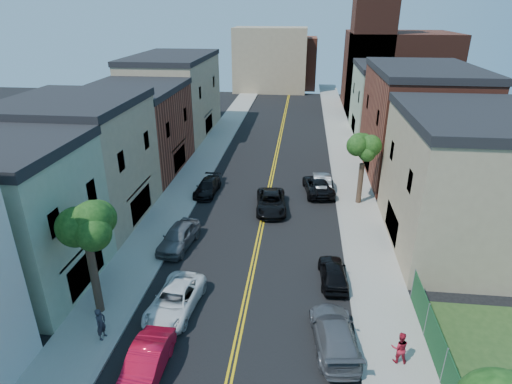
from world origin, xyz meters
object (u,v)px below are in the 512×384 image
(white_pickup, at_px, (175,300))
(pedestrian_left, at_px, (101,324))
(grey_car_left, at_px, (179,236))
(black_car_right, at_px, (333,272))
(grey_car_right, at_px, (335,334))
(black_suv_lane, at_px, (271,202))
(red_sedan, at_px, (146,364))
(silver_car_right, at_px, (322,182))
(pedestrian_right, at_px, (400,348))
(dark_car_right_far, at_px, (318,185))
(black_car_left, at_px, (207,187))

(white_pickup, relative_size, pedestrian_left, 2.82)
(grey_car_left, bearing_deg, black_car_right, -8.40)
(grey_car_right, xyz_separation_m, black_suv_lane, (-4.36, 15.05, -0.02))
(red_sedan, distance_m, white_pickup, 4.62)
(grey_car_right, bearing_deg, silver_car_right, -96.60)
(pedestrian_left, distance_m, pedestrian_right, 14.63)
(black_suv_lane, bearing_deg, dark_car_right_far, 40.17)
(dark_car_right_far, relative_size, pedestrian_left, 2.94)
(black_car_right, bearing_deg, silver_car_right, -92.24)
(red_sedan, xyz_separation_m, dark_car_right_far, (8.29, 21.98, -0.00))
(silver_car_right, bearing_deg, black_suv_lane, 47.43)
(pedestrian_right, bearing_deg, black_car_left, -53.23)
(black_suv_lane, bearing_deg, grey_car_right, -79.10)
(black_car_right, bearing_deg, dark_car_right_far, -90.74)
(grey_car_right, distance_m, pedestrian_left, 11.72)
(grey_car_right, relative_size, pedestrian_right, 3.06)
(red_sedan, bearing_deg, pedestrian_left, 147.70)
(red_sedan, bearing_deg, pedestrian_right, 10.86)
(grey_car_left, xyz_separation_m, pedestrian_left, (-1.31, -9.41, 0.24))
(grey_car_right, relative_size, dark_car_right_far, 0.98)
(dark_car_right_far, relative_size, pedestrian_right, 3.12)
(black_car_left, relative_size, black_car_right, 1.10)
(red_sedan, distance_m, black_car_right, 12.18)
(silver_car_right, xyz_separation_m, pedestrian_right, (2.99, -20.75, 0.24))
(dark_car_right_far, distance_m, pedestrian_right, 20.21)
(silver_car_right, bearing_deg, white_pickup, 63.68)
(grey_car_right, xyz_separation_m, pedestrian_right, (2.96, -0.83, 0.24))
(white_pickup, xyz_separation_m, pedestrian_right, (11.62, -2.56, 0.29))
(black_car_left, relative_size, dark_car_right_far, 0.85)
(white_pickup, bearing_deg, dark_car_right_far, 69.88)
(grey_car_right, relative_size, silver_car_right, 1.13)
(black_car_left, height_order, dark_car_right_far, dark_car_right_far)
(red_sedan, xyz_separation_m, white_pickup, (0.00, 4.62, -0.03))
(white_pickup, distance_m, silver_car_right, 20.13)
(pedestrian_right, bearing_deg, black_suv_lane, -64.07)
(white_pickup, distance_m, grey_car_right, 8.84)
(grey_car_left, relative_size, black_car_right, 1.16)
(grey_car_left, xyz_separation_m, black_car_right, (10.60, -3.07, -0.11))
(black_car_right, relative_size, silver_car_right, 0.89)
(grey_car_left, xyz_separation_m, silver_car_right, (10.33, 11.42, -0.05))
(grey_car_left, xyz_separation_m, dark_car_right_far, (9.99, 10.60, -0.07))
(pedestrian_left, bearing_deg, silver_car_right, -19.74)
(white_pickup, height_order, pedestrian_right, pedestrian_right)
(silver_car_right, distance_m, dark_car_right_far, 0.89)
(dark_car_right_far, xyz_separation_m, black_suv_lane, (-3.99, -4.05, -0.00))
(grey_car_right, bearing_deg, pedestrian_left, -2.23)
(grey_car_right, height_order, pedestrian_right, pedestrian_right)
(pedestrian_right, bearing_deg, grey_car_right, -14.48)
(white_pickup, bearing_deg, pedestrian_left, -133.32)
(black_car_left, xyz_separation_m, grey_car_right, (10.36, -17.78, 0.10))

